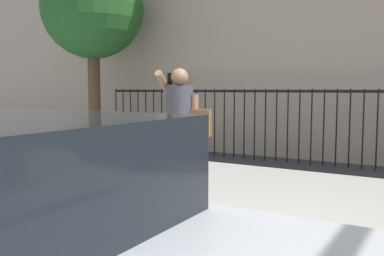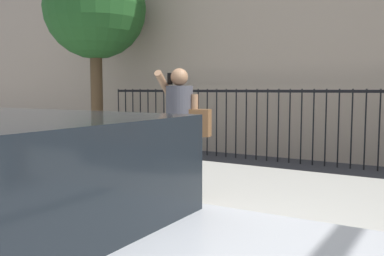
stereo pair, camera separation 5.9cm
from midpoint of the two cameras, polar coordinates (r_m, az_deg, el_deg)
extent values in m
cube|color=#9E9B93|center=(5.70, 11.27, -10.31)|extent=(28.00, 4.40, 0.15)
cube|color=black|center=(9.06, 19.51, 4.65)|extent=(12.00, 0.04, 0.06)
cylinder|color=black|center=(11.88, -10.25, 1.30)|extent=(0.03, 0.03, 1.60)
cylinder|color=black|center=(11.71, -9.31, 1.26)|extent=(0.03, 0.03, 1.60)
cylinder|color=black|center=(11.54, -8.35, 1.22)|extent=(0.03, 0.03, 1.60)
cylinder|color=black|center=(11.38, -7.36, 1.18)|extent=(0.03, 0.03, 1.60)
cylinder|color=black|center=(11.23, -6.34, 1.13)|extent=(0.03, 0.03, 1.60)
cylinder|color=black|center=(11.07, -5.29, 1.08)|extent=(0.03, 0.03, 1.60)
cylinder|color=black|center=(10.92, -4.22, 1.04)|extent=(0.03, 0.03, 1.60)
cylinder|color=black|center=(10.78, -3.11, 0.99)|extent=(0.03, 0.03, 1.60)
cylinder|color=black|center=(10.63, -1.97, 0.94)|extent=(0.03, 0.03, 1.60)
cylinder|color=black|center=(10.50, -0.81, 0.88)|extent=(0.03, 0.03, 1.60)
cylinder|color=black|center=(10.36, 0.39, 0.83)|extent=(0.03, 0.03, 1.60)
cylinder|color=black|center=(10.24, 1.61, 0.77)|extent=(0.03, 0.03, 1.60)
cylinder|color=black|center=(10.11, 2.87, 0.71)|extent=(0.03, 0.03, 1.60)
cylinder|color=black|center=(9.99, 4.16, 0.65)|extent=(0.03, 0.03, 1.60)
cylinder|color=black|center=(9.88, 5.48, 0.59)|extent=(0.03, 0.03, 1.60)
cylinder|color=black|center=(9.77, 6.82, 0.53)|extent=(0.03, 0.03, 1.60)
cylinder|color=black|center=(9.67, 8.20, 0.46)|extent=(0.03, 0.03, 1.60)
cylinder|color=black|center=(9.57, 9.61, 0.39)|extent=(0.03, 0.03, 1.60)
cylinder|color=black|center=(9.48, 11.04, 0.33)|extent=(0.03, 0.03, 1.60)
cylinder|color=black|center=(9.40, 12.50, 0.26)|extent=(0.03, 0.03, 1.60)
cylinder|color=black|center=(9.32, 13.99, 0.18)|extent=(0.03, 0.03, 1.60)
cylinder|color=black|center=(9.25, 15.50, 0.11)|extent=(0.03, 0.03, 1.60)
cylinder|color=black|center=(9.18, 17.03, 0.04)|extent=(0.03, 0.03, 1.60)
cylinder|color=black|center=(9.12, 18.58, -0.04)|extent=(0.03, 0.03, 1.60)
cylinder|color=black|center=(9.07, 20.15, -0.11)|extent=(0.03, 0.03, 1.60)
cylinder|color=black|center=(9.03, 21.74, -0.19)|extent=(0.03, 0.03, 1.60)
cylinder|color=black|center=(8.99, 23.35, -0.27)|extent=(0.03, 0.03, 1.60)
cylinder|color=#936B4C|center=(5.50, -2.93, -5.81)|extent=(0.15, 0.15, 0.78)
cylinder|color=#936B4C|center=(5.44, -0.95, -5.94)|extent=(0.15, 0.15, 0.78)
cylinder|color=#3F3F47|center=(5.38, -1.97, 1.90)|extent=(0.41, 0.41, 0.71)
sphere|color=#936B4C|center=(5.37, -1.99, 6.84)|extent=(0.22, 0.22, 0.22)
cylinder|color=#936B4C|center=(5.44, -3.98, 5.68)|extent=(0.20, 0.50, 0.38)
cylinder|color=#936B4C|center=(5.32, 0.06, 1.63)|extent=(0.09, 0.09, 0.54)
cube|color=black|center=(5.48, -3.26, 6.60)|extent=(0.07, 0.03, 0.15)
cube|color=brown|center=(5.30, 0.68, 0.71)|extent=(0.31, 0.22, 0.34)
cylinder|color=#4C3823|center=(11.17, -13.08, 4.43)|extent=(0.31, 0.31, 2.93)
sphere|color=#235623|center=(11.36, -13.32, 15.46)|extent=(2.56, 2.56, 2.56)
camera|label=1|loc=(0.03, -90.30, -0.03)|focal=39.85mm
camera|label=2|loc=(0.03, 89.70, 0.03)|focal=39.85mm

